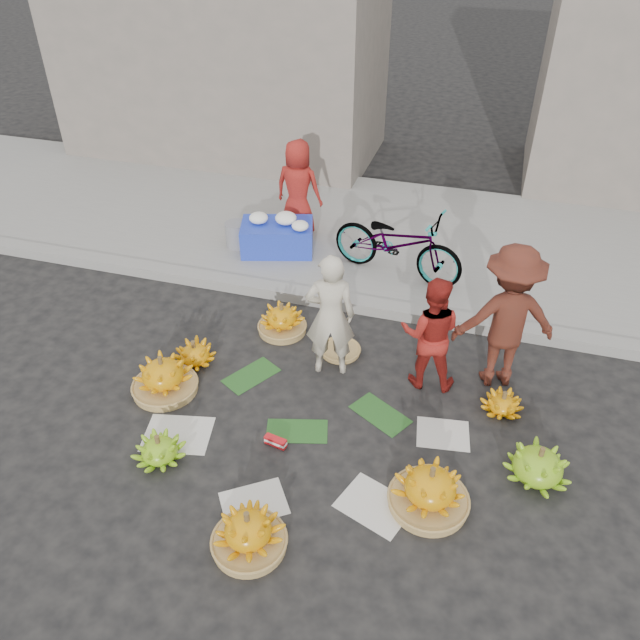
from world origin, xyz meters
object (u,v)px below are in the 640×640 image
(banana_bunch_4, at_px, (538,465))
(vendor_cream, at_px, (330,316))
(bicycle, at_px, (398,243))
(flower_table, at_px, (278,235))
(banana_bunch_0, at_px, (163,376))

(banana_bunch_4, relative_size, vendor_cream, 0.50)
(bicycle, bearing_deg, banana_bunch_4, -134.00)
(vendor_cream, relative_size, bicycle, 0.81)
(flower_table, distance_m, bicycle, 1.88)
(banana_bunch_0, bearing_deg, flower_table, 86.00)
(banana_bunch_0, distance_m, flower_table, 3.25)
(bicycle, bearing_deg, flower_table, 98.07)
(bicycle, bearing_deg, banana_bunch_0, 159.37)
(banana_bunch_4, relative_size, bicycle, 0.40)
(vendor_cream, xyz_separation_m, flower_table, (-1.48, 2.33, -0.41))
(banana_bunch_0, distance_m, bicycle, 3.72)
(vendor_cream, distance_m, flower_table, 2.79)
(vendor_cream, bearing_deg, flower_table, -72.23)
(vendor_cream, bearing_deg, banana_bunch_0, 13.26)
(vendor_cream, bearing_deg, bicycle, -114.42)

